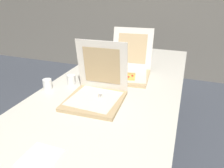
{
  "coord_description": "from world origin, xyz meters",
  "views": [
    {
      "loc": [
        0.45,
        -0.76,
        1.37
      ],
      "look_at": [
        0.02,
        0.43,
        0.8
      ],
      "focal_mm": 33.36,
      "sensor_mm": 36.0,
      "label": 1
    }
  ],
  "objects_px": {
    "pizza_box_middle": "(128,70)",
    "cup_white_near_left": "(47,84)",
    "table": "(117,88)",
    "cup_white_near_center": "(71,80)",
    "pizza_box_front": "(96,92)",
    "napkin_pile": "(39,159)"
  },
  "relations": [
    {
      "from": "table",
      "to": "cup_white_near_left",
      "type": "xyz_separation_m",
      "value": [
        -0.42,
        -0.27,
        0.08
      ]
    },
    {
      "from": "pizza_box_front",
      "to": "cup_white_near_left",
      "type": "bearing_deg",
      "value": 173.38
    },
    {
      "from": "cup_white_near_left",
      "to": "napkin_pile",
      "type": "bearing_deg",
      "value": -57.29
    },
    {
      "from": "cup_white_near_left",
      "to": "table",
      "type": "bearing_deg",
      "value": 32.74
    },
    {
      "from": "cup_white_near_center",
      "to": "napkin_pile",
      "type": "distance_m",
      "value": 0.73
    },
    {
      "from": "cup_white_near_center",
      "to": "table",
      "type": "bearing_deg",
      "value": 25.83
    },
    {
      "from": "table",
      "to": "pizza_box_front",
      "type": "distance_m",
      "value": 0.31
    },
    {
      "from": "pizza_box_middle",
      "to": "cup_white_near_left",
      "type": "relative_size",
      "value": 6.29
    },
    {
      "from": "napkin_pile",
      "to": "table",
      "type": "bearing_deg",
      "value": 86.46
    },
    {
      "from": "pizza_box_front",
      "to": "pizza_box_middle",
      "type": "bearing_deg",
      "value": 78.01
    },
    {
      "from": "pizza_box_middle",
      "to": "cup_white_near_left",
      "type": "bearing_deg",
      "value": -141.72
    },
    {
      "from": "pizza_box_middle",
      "to": "cup_white_near_center",
      "type": "distance_m",
      "value": 0.46
    },
    {
      "from": "table",
      "to": "cup_white_near_center",
      "type": "distance_m",
      "value": 0.34
    },
    {
      "from": "pizza_box_front",
      "to": "pizza_box_middle",
      "type": "xyz_separation_m",
      "value": [
        0.07,
        0.46,
        -0.0
      ]
    },
    {
      "from": "cup_white_near_left",
      "to": "cup_white_near_center",
      "type": "distance_m",
      "value": 0.17
    },
    {
      "from": "pizza_box_front",
      "to": "pizza_box_middle",
      "type": "height_order",
      "value": "pizza_box_front"
    },
    {
      "from": "table",
      "to": "cup_white_near_center",
      "type": "bearing_deg",
      "value": -154.17
    },
    {
      "from": "table",
      "to": "pizza_box_front",
      "type": "relative_size",
      "value": 5.98
    },
    {
      "from": "pizza_box_front",
      "to": "cup_white_near_center",
      "type": "bearing_deg",
      "value": 147.94
    },
    {
      "from": "pizza_box_front",
      "to": "napkin_pile",
      "type": "distance_m",
      "value": 0.54
    },
    {
      "from": "pizza_box_front",
      "to": "napkin_pile",
      "type": "xyz_separation_m",
      "value": [
        -0.02,
        -0.54,
        -0.05
      ]
    },
    {
      "from": "napkin_pile",
      "to": "pizza_box_front",
      "type": "bearing_deg",
      "value": 88.28
    }
  ]
}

